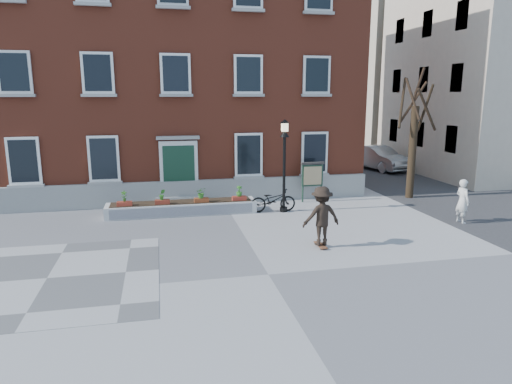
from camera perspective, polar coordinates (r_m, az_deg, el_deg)
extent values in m
plane|color=gray|center=(12.96, 1.56, -10.27)|extent=(100.00, 100.00, 0.00)
cube|color=#545457|center=(13.93, -24.66, -9.77)|extent=(6.00, 6.00, 0.01)
imported|color=black|center=(19.47, 2.13, -1.00)|extent=(1.97, 0.69, 1.03)
imported|color=#ABAEB0|center=(31.52, 15.01, 4.15)|extent=(2.75, 5.02, 1.57)
imported|color=silver|center=(19.47, 24.40, -1.04)|extent=(0.48, 0.67, 1.73)
cube|color=brown|center=(25.68, -10.51, 14.31)|extent=(18.00, 10.00, 12.00)
cube|color=gray|center=(21.00, -9.50, -0.10)|extent=(18.00, 0.24, 1.10)
cube|color=#A6A6A0|center=(20.97, -9.44, -1.37)|extent=(2.60, 0.80, 0.20)
cube|color=#9F9F9A|center=(21.07, -9.48, -0.75)|extent=(2.20, 0.50, 0.20)
cube|color=silver|center=(20.84, -9.61, 2.88)|extent=(1.70, 0.12, 2.50)
cube|color=#133422|center=(20.80, -9.59, 2.59)|extent=(1.40, 0.06, 2.30)
cube|color=gray|center=(20.62, -9.74, 6.71)|extent=(1.90, 0.25, 0.15)
cube|color=white|center=(21.45, -27.02, 3.48)|extent=(1.30, 0.10, 2.00)
cube|color=black|center=(21.40, -27.05, 3.46)|extent=(1.08, 0.04, 1.78)
cube|color=#AAAAA5|center=(21.56, -26.79, 0.67)|extent=(1.44, 0.20, 0.12)
cube|color=silver|center=(21.29, -27.97, 13.08)|extent=(1.30, 0.10, 1.70)
cube|color=black|center=(21.25, -28.01, 13.08)|extent=(1.08, 0.04, 1.48)
cube|color=#9C9D97|center=(21.22, -27.77, 10.64)|extent=(1.44, 0.20, 0.12)
cube|color=#9F9E99|center=(21.51, -28.77, 20.22)|extent=(1.44, 0.20, 0.12)
cube|color=white|center=(20.85, -18.49, 3.96)|extent=(1.30, 0.10, 2.00)
cube|color=black|center=(20.81, -18.51, 3.94)|extent=(1.08, 0.04, 1.78)
cube|color=gray|center=(20.96, -18.32, 1.07)|extent=(1.44, 0.20, 0.12)
cube|color=white|center=(20.69, -19.18, 13.87)|extent=(1.30, 0.10, 1.70)
cube|color=black|center=(20.64, -19.19, 13.88)|extent=(1.08, 0.04, 1.48)
cube|color=#ABABA5|center=(20.61, -19.02, 11.36)|extent=(1.44, 0.20, 0.12)
cube|color=#A6A6A1|center=(20.92, -19.74, 21.24)|extent=(1.44, 0.20, 0.12)
cube|color=white|center=(20.57, -10.03, 14.36)|extent=(1.30, 0.10, 1.70)
cube|color=black|center=(20.52, -10.02, 14.36)|extent=(1.08, 0.04, 1.48)
cube|color=gray|center=(20.50, -9.92, 11.82)|extent=(1.44, 0.20, 0.12)
cube|color=#A1A19C|center=(20.80, -10.31, 21.78)|extent=(1.44, 0.20, 0.12)
cube|color=white|center=(21.11, -0.93, 4.68)|extent=(1.30, 0.10, 2.00)
cube|color=black|center=(21.06, -0.90, 4.66)|extent=(1.08, 0.04, 1.78)
cube|color=#9B9B96|center=(21.22, -0.89, 1.82)|extent=(1.44, 0.20, 0.12)
cube|color=white|center=(20.95, -0.96, 14.49)|extent=(1.30, 0.10, 1.70)
cube|color=black|center=(20.90, -0.94, 14.50)|extent=(1.08, 0.04, 1.48)
cube|color=#9B9B96|center=(20.88, -0.92, 12.00)|extent=(1.44, 0.20, 0.12)
cube|color=#A6A6A1|center=(21.17, -0.96, 21.79)|extent=(1.44, 0.20, 0.12)
cube|color=silver|center=(21.95, 7.32, 4.87)|extent=(1.30, 0.10, 2.00)
cube|color=black|center=(21.91, 7.37, 4.85)|extent=(1.08, 0.04, 1.78)
cube|color=#9A9A95|center=(22.05, 7.30, 2.12)|extent=(1.44, 0.20, 0.12)
cube|color=silver|center=(21.80, 7.59, 14.30)|extent=(1.30, 0.10, 1.70)
cube|color=black|center=(21.75, 7.63, 14.30)|extent=(1.08, 0.04, 1.48)
cube|color=#9A9B96|center=(21.72, 7.57, 11.90)|extent=(1.44, 0.20, 0.12)
cube|color=#989893|center=(22.01, 7.85, 21.31)|extent=(1.44, 0.20, 0.12)
cube|color=silver|center=(19.43, -9.23, -1.99)|extent=(6.20, 1.10, 0.50)
cube|color=#BCBCBC|center=(18.89, -9.14, -2.39)|extent=(5.80, 0.02, 0.40)
cube|color=black|center=(19.37, -9.25, -1.27)|extent=(5.80, 0.90, 0.06)
cube|color=maroon|center=(19.14, -16.11, -1.45)|extent=(0.60, 0.25, 0.20)
imported|color=#2C5F1C|center=(19.07, -16.17, -0.50)|extent=(0.24, 0.24, 0.45)
cube|color=maroon|center=(19.09, -11.62, -1.26)|extent=(0.60, 0.25, 0.20)
imported|color=#2A6E21|center=(19.02, -11.66, -0.30)|extent=(0.25, 0.25, 0.45)
cube|color=brown|center=(19.16, -6.83, -1.04)|extent=(0.60, 0.25, 0.20)
imported|color=#2B651E|center=(19.09, -6.86, -0.09)|extent=(0.40, 0.40, 0.45)
cube|color=maroon|center=(19.36, -2.12, -0.82)|extent=(0.60, 0.25, 0.20)
imported|color=#2B6D20|center=(19.29, -2.12, 0.12)|extent=(0.25, 0.25, 0.45)
cylinder|color=#312416|center=(23.10, 18.95, 4.67)|extent=(0.36, 0.36, 4.40)
cylinder|color=black|center=(23.21, 20.39, 9.78)|extent=(0.12, 1.12, 2.23)
cylinder|color=#322216|center=(23.47, 19.05, 10.55)|extent=(1.18, 0.49, 1.97)
cylinder|color=black|center=(23.00, 17.82, 10.59)|extent=(0.88, 1.14, 2.35)
cylinder|color=#302015|center=(22.59, 19.01, 10.95)|extent=(0.60, 0.77, 1.90)
cylinder|color=black|center=(22.52, 20.58, 9.60)|extent=(1.39, 0.55, 1.95)
cylinder|color=black|center=(23.14, 19.67, 12.52)|extent=(0.43, 0.48, 1.58)
cube|color=#39393C|center=(33.52, 14.39, 3.29)|extent=(8.00, 36.00, 0.01)
cube|color=beige|center=(33.11, 27.92, 14.35)|extent=(10.00, 11.00, 14.00)
cube|color=#C3B69D|center=(43.05, 17.40, 13.68)|extent=(10.00, 11.00, 13.00)
cube|color=black|center=(27.60, 23.26, 6.09)|extent=(0.08, 1.00, 1.50)
cube|color=black|center=(30.26, 19.78, 6.81)|extent=(0.08, 1.00, 1.50)
cube|color=black|center=(33.02, 16.87, 7.39)|extent=(0.08, 1.00, 1.50)
cube|color=black|center=(27.51, 23.85, 12.93)|extent=(0.08, 1.00, 1.50)
cube|color=black|center=(30.17, 20.24, 13.05)|extent=(0.08, 1.00, 1.50)
cube|color=black|center=(32.94, 17.23, 13.11)|extent=(0.08, 1.00, 1.50)
cube|color=black|center=(27.79, 24.44, 19.51)|extent=(0.08, 1.00, 1.50)
cube|color=black|center=(30.43, 20.71, 19.06)|extent=(0.08, 1.00, 1.50)
cube|color=black|center=(33.17, 17.59, 18.63)|extent=(0.08, 1.00, 1.50)
cylinder|color=black|center=(19.61, 3.47, -2.18)|extent=(0.32, 0.32, 0.20)
cylinder|color=black|center=(19.29, 3.53, 2.14)|extent=(0.12, 0.12, 3.20)
cone|color=black|center=(19.06, 3.59, 7.33)|extent=(0.40, 0.40, 0.30)
cube|color=beige|center=(19.05, 3.60, 8.08)|extent=(0.24, 0.24, 0.34)
cone|color=black|center=(19.03, 3.61, 8.83)|extent=(0.40, 0.40, 0.16)
cylinder|color=#183022|center=(21.22, 5.88, 1.10)|extent=(0.08, 0.08, 1.80)
cylinder|color=#183024|center=(21.51, 8.16, 1.19)|extent=(0.08, 0.08, 1.80)
cube|color=#172F21|center=(21.30, 7.05, 2.07)|extent=(1.00, 0.10, 1.00)
cube|color=#C6BA80|center=(21.24, 7.11, 2.04)|extent=(0.85, 0.02, 0.85)
cube|color=#3A3432|center=(21.21, 7.09, 3.59)|extent=(1.10, 0.16, 0.10)
cube|color=brown|center=(15.31, 8.07, -6.58)|extent=(0.22, 0.78, 0.03)
cylinder|color=black|center=(15.04, 8.11, -7.06)|extent=(0.03, 0.05, 0.05)
cylinder|color=black|center=(15.10, 8.76, -7.00)|extent=(0.03, 0.05, 0.05)
cylinder|color=black|center=(15.54, 7.40, -6.41)|extent=(0.03, 0.05, 0.05)
cylinder|color=black|center=(15.60, 8.03, -6.35)|extent=(0.03, 0.05, 0.05)
imported|color=black|center=(15.02, 8.18, -2.98)|extent=(1.31, 0.82, 1.96)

